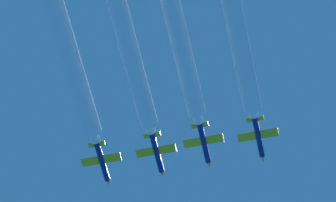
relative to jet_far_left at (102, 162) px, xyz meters
name	(u,v)px	position (x,y,z in m)	size (l,w,h in m)	color
jet_far_left	(102,162)	(0.00, 0.00, 0.00)	(8.33, 12.14, 2.92)	navy
jet_inner_left	(157,154)	(11.69, -0.30, -0.52)	(8.33, 12.14, 2.92)	navy
jet_center	(204,144)	(21.60, -0.23, 0.19)	(8.33, 12.14, 2.92)	navy
jet_inner_right	(259,138)	(32.81, 0.43, -0.02)	(8.33, 12.14, 2.92)	navy
smoke_trail_far_left	(57,11)	(0.00, -36.64, -0.03)	(3.77, 62.22, 3.77)	white
smoke_trail_inner_left	(120,13)	(11.69, -33.97, -0.55)	(3.77, 56.25, 3.77)	white
smoke_trail_inner_right	(233,10)	(32.81, -30.00, -0.05)	(3.77, 49.76, 3.77)	white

